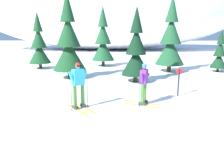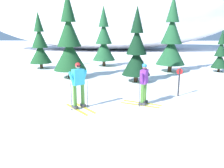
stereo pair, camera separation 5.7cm
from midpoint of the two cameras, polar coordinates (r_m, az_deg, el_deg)
The scene contains 11 objects.
ground_plane at distance 8.53m, azimuth 5.70°, elevation -7.63°, with size 120.00×120.00×0.00m, color white.
skier_purple_jacket at distance 9.39m, azimuth 8.18°, elevation 0.14°, with size 1.71×1.06×1.75m.
skier_cyan_jacket at distance 8.92m, azimuth -8.27°, elevation -0.09°, with size 1.36×1.52×1.85m.
pine_tree_far_left at distance 19.21m, azimuth -17.68°, elevation 9.32°, with size 1.73×1.73×4.49m.
pine_tree_left at distance 14.77m, azimuth -10.65°, elevation 10.20°, with size 2.10×2.10×5.44m.
pine_tree_center_left at distance 19.64m, azimuth -2.00°, elevation 10.73°, with size 1.96×1.96×5.08m.
pine_tree_center_right at distance 13.50m, azimuth 6.33°, elevation 8.25°, with size 1.71×1.71×4.43m.
pine_tree_right at distance 17.37m, azimuth 14.86°, elevation 10.57°, with size 2.14×2.14×5.53m.
pine_tree_far_right at distance 18.63m, azimuth 25.78°, elevation 6.74°, with size 1.21×1.21×3.12m.
snow_ridge_background at distance 36.90m, azimuth -0.47°, elevation 18.69°, with size 41.34×17.29×12.84m, color white.
trail_marker_post at distance 11.06m, azimuth 16.71°, elevation 0.87°, with size 0.28×0.07×1.32m.
Camera 2 is at (-0.63, -7.93, 3.06)m, focal length 36.19 mm.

